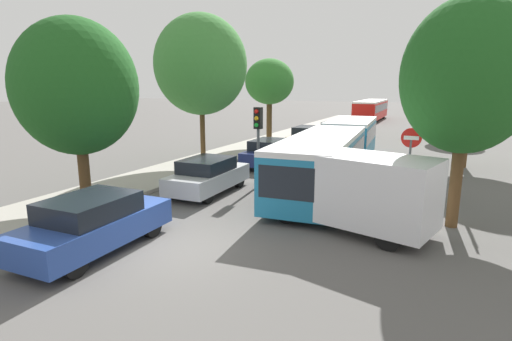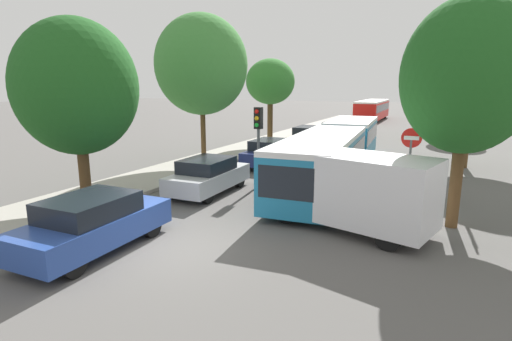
{
  "view_description": "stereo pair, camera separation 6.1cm",
  "coord_description": "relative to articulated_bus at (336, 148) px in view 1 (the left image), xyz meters",
  "views": [
    {
      "loc": [
        6.34,
        -8.17,
        4.29
      ],
      "look_at": [
        0.2,
        4.9,
        1.2
      ],
      "focal_mm": 28.0,
      "sensor_mm": 36.0,
      "label": 1
    },
    {
      "loc": [
        6.4,
        -8.14,
        4.29
      ],
      "look_at": [
        0.2,
        4.9,
        1.2
      ],
      "focal_mm": 28.0,
      "sensor_mm": 36.0,
      "label": 2
    }
  ],
  "objects": [
    {
      "name": "city_bus_rear",
      "position": [
        -3.79,
        32.62,
        0.08
      ],
      "size": [
        2.66,
        11.44,
        2.46
      ],
      "rotation": [
        0.0,
        0.0,
        1.58
      ],
      "color": "red",
      "rests_on": "ground"
    },
    {
      "name": "ground_plane",
      "position": [
        -1.82,
        -10.45,
        -1.35
      ],
      "size": [
        200.0,
        200.0,
        0.0
      ],
      "primitive_type": "plane",
      "color": "#565451"
    },
    {
      "name": "tree_left_near",
      "position": [
        -6.71,
        -8.78,
        2.76
      ],
      "size": [
        4.05,
        4.05,
        6.5
      ],
      "color": "#51381E",
      "rests_on": "ground"
    },
    {
      "name": "queued_car_blue",
      "position": [
        -3.55,
        -11.46,
        -0.59
      ],
      "size": [
        1.89,
        4.31,
        1.49
      ],
      "rotation": [
        0.0,
        0.0,
        1.59
      ],
      "color": "#284799",
      "rests_on": "ground"
    },
    {
      "name": "queued_car_tan",
      "position": [
        -3.87,
        7.81,
        -0.58
      ],
      "size": [
        1.93,
        4.39,
        1.52
      ],
      "rotation": [
        0.0,
        0.0,
        1.59
      ],
      "color": "tan",
      "rests_on": "ground"
    },
    {
      "name": "queued_car_silver",
      "position": [
        -3.91,
        -5.23,
        -0.62
      ],
      "size": [
        1.82,
        4.15,
        1.43
      ],
      "rotation": [
        0.0,
        0.0,
        1.59
      ],
      "color": "#B7BABF",
      "rests_on": "ground"
    },
    {
      "name": "queued_car_navy",
      "position": [
        -3.87,
        0.95,
        -0.62
      ],
      "size": [
        1.83,
        4.17,
        1.44
      ],
      "rotation": [
        0.0,
        0.0,
        1.59
      ],
      "color": "navy",
      "rests_on": "ground"
    },
    {
      "name": "kerb_strip_left",
      "position": [
        -7.58,
        11.09,
        -1.28
      ],
      "size": [
        3.2,
        53.07,
        0.14
      ],
      "primitive_type": "cube",
      "color": "#9E998E",
      "rests_on": "ground"
    },
    {
      "name": "white_van",
      "position": [
        2.29,
        -6.95,
        -0.1
      ],
      "size": [
        5.33,
        3.15,
        2.31
      ],
      "rotation": [
        0.0,
        0.0,
        2.89
      ],
      "color": "silver",
      "rests_on": "ground"
    },
    {
      "name": "direction_sign_post",
      "position": [
        5.19,
        -2.47,
        1.21
      ],
      "size": [
        0.13,
        1.4,
        3.6
      ],
      "rotation": [
        0.0,
        0.0,
        3.19
      ],
      "color": "#56595E",
      "rests_on": "ground"
    },
    {
      "name": "tree_right_mid",
      "position": [
        5.7,
        4.99,
        3.72
      ],
      "size": [
        4.92,
        4.92,
        7.85
      ],
      "color": "#51381E",
      "rests_on": "ground"
    },
    {
      "name": "queued_car_green",
      "position": [
        -3.63,
        13.61,
        -0.65
      ],
      "size": [
        1.75,
        3.99,
        1.38
      ],
      "rotation": [
        0.0,
        0.0,
        1.59
      ],
      "color": "#236638",
      "rests_on": "ground"
    },
    {
      "name": "tree_right_near",
      "position": [
        5.01,
        -5.4,
        3.18
      ],
      "size": [
        3.7,
        3.7,
        6.78
      ],
      "color": "#51381E",
      "rests_on": "ground"
    },
    {
      "name": "tree_right_far",
      "position": [
        4.83,
        16.78,
        2.48
      ],
      "size": [
        3.75,
        3.75,
        5.55
      ],
      "color": "#51381E",
      "rests_on": "ground"
    },
    {
      "name": "queued_car_black",
      "position": [
        -3.74,
        19.9,
        -0.65
      ],
      "size": [
        1.76,
        4.01,
        1.38
      ],
      "rotation": [
        0.0,
        0.0,
        1.59
      ],
      "color": "black",
      "rests_on": "ground"
    },
    {
      "name": "articulated_bus",
      "position": [
        0.0,
        0.0,
        0.0
      ],
      "size": [
        3.51,
        15.84,
        2.33
      ],
      "rotation": [
        0.0,
        0.0,
        -1.5
      ],
      "color": "teal",
      "rests_on": "ground"
    },
    {
      "name": "tree_left_far",
      "position": [
        -6.84,
        7.79,
        3.16
      ],
      "size": [
        3.43,
        3.43,
        6.12
      ],
      "color": "#51381E",
      "rests_on": "ground"
    },
    {
      "name": "traffic_light",
      "position": [
        -2.5,
        -3.47,
        1.15
      ],
      "size": [
        0.34,
        0.37,
        3.4
      ],
      "rotation": [
        0.0,
        0.0,
        -1.67
      ],
      "color": "#56595E",
      "rests_on": "ground"
    },
    {
      "name": "no_entry_sign",
      "position": [
        3.53,
        -3.59,
        0.53
      ],
      "size": [
        0.7,
        0.08,
        2.82
      ],
      "rotation": [
        0.0,
        0.0,
        -1.57
      ],
      "color": "#56595E",
      "rests_on": "ground"
    },
    {
      "name": "tree_left_mid",
      "position": [
        -7.23,
        -0.39,
        3.98
      ],
      "size": [
        4.85,
        4.85,
        7.93
      ],
      "color": "#51381E",
      "rests_on": "ground"
    }
  ]
}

